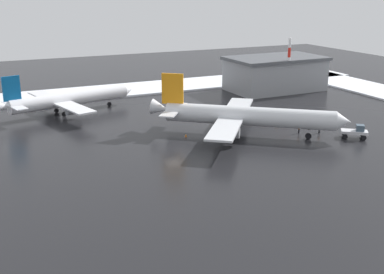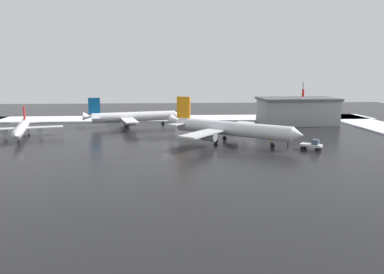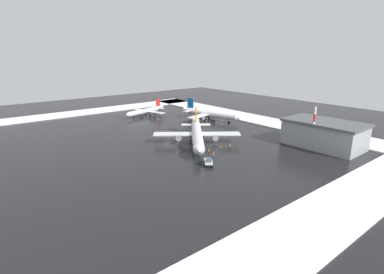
{
  "view_description": "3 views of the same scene",
  "coord_description": "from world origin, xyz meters",
  "px_view_note": "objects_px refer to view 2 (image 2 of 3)",
  "views": [
    {
      "loc": [
        29.25,
        70.91,
        26.02
      ],
      "look_at": [
        -2.62,
        1.8,
        2.34
      ],
      "focal_mm": 45.0,
      "sensor_mm": 36.0,
      "label": 1
    },
    {
      "loc": [
        -0.12,
        87.94,
        17.51
      ],
      "look_at": [
        -5.81,
        1.48,
        2.21
      ],
      "focal_mm": 35.0,
      "sensor_mm": 36.0,
      "label": 2
    },
    {
      "loc": [
        -90.95,
        60.86,
        30.65
      ],
      "look_at": [
        -13.53,
        -1.3,
        2.63
      ],
      "focal_mm": 28.0,
      "sensor_mm": 36.0,
      "label": 3
    }
  ],
  "objects_px": {
    "airplane_distant_tail": "(228,128)",
    "traffic_cone_mid_line": "(186,140)",
    "cargo_hangar": "(297,111)",
    "pushback_tug": "(312,145)",
    "ground_crew_mid_apron": "(271,141)",
    "antenna_mast": "(302,104)",
    "airplane_foreground_jet": "(22,128)",
    "traffic_cone_near_nose": "(253,138)",
    "ground_crew_beside_wing": "(288,142)",
    "airplane_far_rear": "(132,117)",
    "ground_crew_near_tug": "(266,135)"
  },
  "relations": [
    {
      "from": "airplane_distant_tail",
      "to": "traffic_cone_mid_line",
      "type": "distance_m",
      "value": 11.22
    },
    {
      "from": "cargo_hangar",
      "to": "traffic_cone_mid_line",
      "type": "height_order",
      "value": "cargo_hangar"
    },
    {
      "from": "airplane_distant_tail",
      "to": "traffic_cone_mid_line",
      "type": "relative_size",
      "value": 56.11
    },
    {
      "from": "pushback_tug",
      "to": "traffic_cone_mid_line",
      "type": "height_order",
      "value": "pushback_tug"
    },
    {
      "from": "ground_crew_mid_apron",
      "to": "antenna_mast",
      "type": "relative_size",
      "value": 0.12
    },
    {
      "from": "airplane_foreground_jet",
      "to": "traffic_cone_mid_line",
      "type": "height_order",
      "value": "airplane_foreground_jet"
    },
    {
      "from": "traffic_cone_near_nose",
      "to": "ground_crew_beside_wing",
      "type": "bearing_deg",
      "value": 123.83
    },
    {
      "from": "airplane_foreground_jet",
      "to": "antenna_mast",
      "type": "height_order",
      "value": "antenna_mast"
    },
    {
      "from": "antenna_mast",
      "to": "traffic_cone_mid_line",
      "type": "xyz_separation_m",
      "value": [
        37.98,
        22.14,
        -6.86
      ]
    },
    {
      "from": "airplane_foreground_jet",
      "to": "ground_crew_mid_apron",
      "type": "height_order",
      "value": "airplane_foreground_jet"
    },
    {
      "from": "traffic_cone_near_nose",
      "to": "traffic_cone_mid_line",
      "type": "bearing_deg",
      "value": 4.19
    },
    {
      "from": "airplane_far_rear",
      "to": "antenna_mast",
      "type": "bearing_deg",
      "value": -19.04
    },
    {
      "from": "ground_crew_near_tug",
      "to": "traffic_cone_mid_line",
      "type": "height_order",
      "value": "ground_crew_near_tug"
    },
    {
      "from": "airplane_far_rear",
      "to": "traffic_cone_near_nose",
      "type": "height_order",
      "value": "airplane_far_rear"
    },
    {
      "from": "airplane_far_rear",
      "to": "traffic_cone_mid_line",
      "type": "bearing_deg",
      "value": -73.23
    },
    {
      "from": "pushback_tug",
      "to": "cargo_hangar",
      "type": "xyz_separation_m",
      "value": [
        -10.9,
        -41.99,
        3.16
      ]
    },
    {
      "from": "ground_crew_beside_wing",
      "to": "cargo_hangar",
      "type": "height_order",
      "value": "cargo_hangar"
    },
    {
      "from": "airplane_foreground_jet",
      "to": "traffic_cone_near_nose",
      "type": "distance_m",
      "value": 61.49
    },
    {
      "from": "airplane_distant_tail",
      "to": "ground_crew_mid_apron",
      "type": "xyz_separation_m",
      "value": [
        -9.91,
        3.48,
        -2.63
      ]
    },
    {
      "from": "cargo_hangar",
      "to": "traffic_cone_mid_line",
      "type": "xyz_separation_m",
      "value": [
        38.46,
        28.49,
        -4.17
      ]
    },
    {
      "from": "pushback_tug",
      "to": "airplane_distant_tail",
      "type": "bearing_deg",
      "value": -173.06
    },
    {
      "from": "ground_crew_beside_wing",
      "to": "traffic_cone_near_nose",
      "type": "height_order",
      "value": "ground_crew_beside_wing"
    },
    {
      "from": "ground_crew_mid_apron",
      "to": "antenna_mast",
      "type": "height_order",
      "value": "antenna_mast"
    },
    {
      "from": "cargo_hangar",
      "to": "ground_crew_mid_apron",
      "type": "bearing_deg",
      "value": 61.25
    },
    {
      "from": "antenna_mast",
      "to": "ground_crew_mid_apron",
      "type": "bearing_deg",
      "value": 58.28
    },
    {
      "from": "airplane_far_rear",
      "to": "ground_crew_near_tug",
      "type": "bearing_deg",
      "value": -48.17
    },
    {
      "from": "antenna_mast",
      "to": "traffic_cone_mid_line",
      "type": "relative_size",
      "value": 25.95
    },
    {
      "from": "pushback_tug",
      "to": "ground_crew_mid_apron",
      "type": "distance_m",
      "value": 10.05
    },
    {
      "from": "ground_crew_beside_wing",
      "to": "traffic_cone_mid_line",
      "type": "height_order",
      "value": "ground_crew_beside_wing"
    },
    {
      "from": "airplane_far_rear",
      "to": "pushback_tug",
      "type": "relative_size",
      "value": 6.26
    },
    {
      "from": "airplane_distant_tail",
      "to": "antenna_mast",
      "type": "height_order",
      "value": "antenna_mast"
    },
    {
      "from": "airplane_foreground_jet",
      "to": "ground_crew_near_tug",
      "type": "height_order",
      "value": "airplane_foreground_jet"
    },
    {
      "from": "airplane_distant_tail",
      "to": "ground_crew_mid_apron",
      "type": "height_order",
      "value": "airplane_distant_tail"
    },
    {
      "from": "ground_crew_near_tug",
      "to": "antenna_mast",
      "type": "distance_m",
      "value": 27.23
    },
    {
      "from": "ground_crew_near_tug",
      "to": "cargo_hangar",
      "type": "relative_size",
      "value": 0.07
    },
    {
      "from": "pushback_tug",
      "to": "antenna_mast",
      "type": "relative_size",
      "value": 0.35
    },
    {
      "from": "traffic_cone_near_nose",
      "to": "airplane_far_rear",
      "type": "bearing_deg",
      "value": -37.07
    },
    {
      "from": "ground_crew_mid_apron",
      "to": "traffic_cone_mid_line",
      "type": "height_order",
      "value": "ground_crew_mid_apron"
    },
    {
      "from": "antenna_mast",
      "to": "traffic_cone_near_nose",
      "type": "xyz_separation_m",
      "value": [
        20.53,
        20.86,
        -6.86
      ]
    },
    {
      "from": "pushback_tug",
      "to": "traffic_cone_near_nose",
      "type": "xyz_separation_m",
      "value": [
        10.12,
        -14.77,
        -1.01
      ]
    },
    {
      "from": "ground_crew_beside_wing",
      "to": "antenna_mast",
      "type": "height_order",
      "value": "antenna_mast"
    },
    {
      "from": "traffic_cone_near_nose",
      "to": "traffic_cone_mid_line",
      "type": "relative_size",
      "value": 1.0
    },
    {
      "from": "ground_crew_mid_apron",
      "to": "antenna_mast",
      "type": "distance_m",
      "value": 34.5
    },
    {
      "from": "airplane_far_rear",
      "to": "traffic_cone_mid_line",
      "type": "xyz_separation_m",
      "value": [
        -16.04,
        26.57,
        -2.83
      ]
    },
    {
      "from": "airplane_far_rear",
      "to": "ground_crew_beside_wing",
      "type": "xyz_separation_m",
      "value": [
        -39.79,
        34.71,
        -2.13
      ]
    },
    {
      "from": "traffic_cone_near_nose",
      "to": "ground_crew_near_tug",
      "type": "bearing_deg",
      "value": -173.09
    },
    {
      "from": "ground_crew_near_tug",
      "to": "pushback_tug",
      "type": "bearing_deg",
      "value": -20.31
    },
    {
      "from": "ground_crew_mid_apron",
      "to": "cargo_hangar",
      "type": "xyz_separation_m",
      "value": [
        -18.33,
        -35.22,
        3.47
      ]
    },
    {
      "from": "airplane_far_rear",
      "to": "traffic_cone_near_nose",
      "type": "bearing_deg",
      "value": -51.42
    },
    {
      "from": "airplane_foreground_jet",
      "to": "antenna_mast",
      "type": "distance_m",
      "value": 83.0
    }
  ]
}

